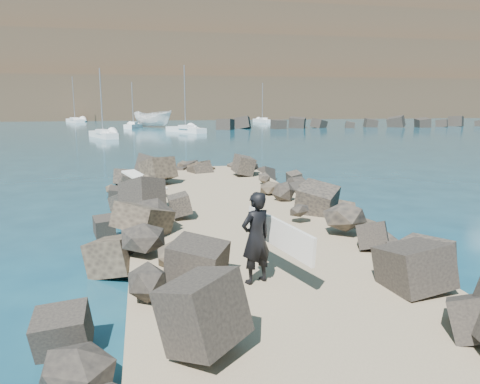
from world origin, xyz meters
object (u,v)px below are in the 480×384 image
Objects in this scene: boat_imported at (153,119)px; sailboat_d at (262,121)px; surfer_with_board at (259,237)px; surfboard_resting at (144,183)px.

sailboat_d is at bearing -24.20° from boat_imported.
boat_imported is 68.59m from surfer_with_board.
surfer_with_board is at bearing -110.85° from surfboard_resting.
sailboat_d is at bearing 38.59° from surfboard_resting.
sailboat_d is (23.15, 72.13, -0.69)m from surfboard_resting.
surfboard_resting is 0.32× the size of boat_imported.
boat_imported reaches higher than surfer_with_board.
surfer_with_board is 83.97m from sailboat_d.
surfer_with_board is at bearing -144.68° from boat_imported.
sailboat_d reaches higher than surfboard_resting.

